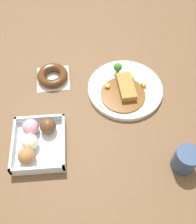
{
  "coord_description": "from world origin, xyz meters",
  "views": [
    {
      "loc": [
        0.48,
        -0.02,
        0.76
      ],
      "look_at": [
        -0.01,
        0.02,
        0.03
      ],
      "focal_mm": 41.8,
      "sensor_mm": 36.0,
      "label": 1
    }
  ],
  "objects_px": {
    "curry_plate": "(125,89)",
    "coffee_mug": "(185,160)",
    "donut_box": "(37,141)",
    "chocolate_ring_donut": "(53,76)"
  },
  "relations": [
    {
      "from": "chocolate_ring_donut",
      "to": "coffee_mug",
      "type": "xyz_separation_m",
      "value": [
        0.38,
        0.4,
        0.02
      ]
    },
    {
      "from": "curry_plate",
      "to": "coffee_mug",
      "type": "height_order",
      "value": "coffee_mug"
    },
    {
      "from": "chocolate_ring_donut",
      "to": "coffee_mug",
      "type": "bearing_deg",
      "value": 46.38
    },
    {
      "from": "donut_box",
      "to": "coffee_mug",
      "type": "xyz_separation_m",
      "value": [
        0.1,
        0.45,
        0.01
      ]
    },
    {
      "from": "curry_plate",
      "to": "donut_box",
      "type": "bearing_deg",
      "value": -57.23
    },
    {
      "from": "donut_box",
      "to": "chocolate_ring_donut",
      "type": "bearing_deg",
      "value": 171.2
    },
    {
      "from": "chocolate_ring_donut",
      "to": "coffee_mug",
      "type": "relative_size",
      "value": 1.57
    },
    {
      "from": "donut_box",
      "to": "coffee_mug",
      "type": "bearing_deg",
      "value": 76.81
    },
    {
      "from": "chocolate_ring_donut",
      "to": "coffee_mug",
      "type": "height_order",
      "value": "coffee_mug"
    },
    {
      "from": "coffee_mug",
      "to": "donut_box",
      "type": "bearing_deg",
      "value": -103.19
    }
  ]
}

